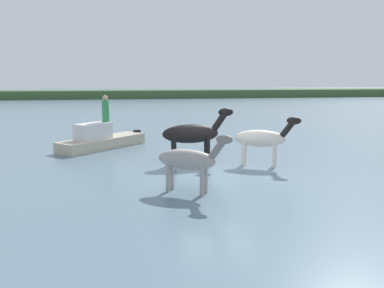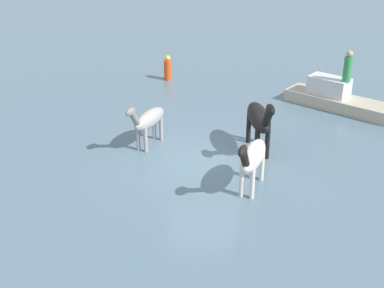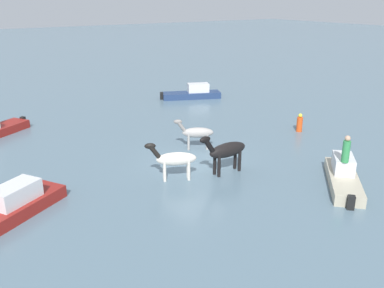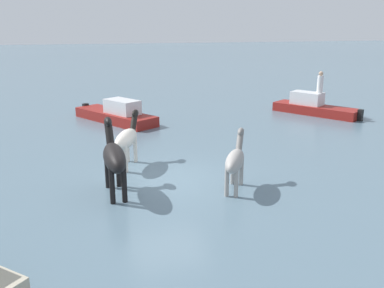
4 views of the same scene
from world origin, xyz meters
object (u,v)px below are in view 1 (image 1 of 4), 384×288
(horse_dark_mare, at_px, (189,160))
(person_watcher_seated, at_px, (106,110))
(horse_mid_herd, at_px, (193,134))
(horse_gray_outer, at_px, (262,139))
(boat_launch_far, at_px, (101,141))

(horse_dark_mare, xyz_separation_m, person_watcher_seated, (-2.65, 7.50, 0.80))
(horse_dark_mare, relative_size, person_watcher_seated, 1.70)
(horse_mid_herd, relative_size, person_watcher_seated, 2.22)
(horse_mid_herd, height_order, horse_gray_outer, horse_mid_herd)
(horse_mid_herd, distance_m, boat_launch_far, 5.33)
(person_watcher_seated, bearing_deg, horse_mid_herd, -50.22)
(boat_launch_far, xyz_separation_m, person_watcher_seated, (0.24, 0.14, 1.42))
(horse_gray_outer, xyz_separation_m, boat_launch_far, (-5.97, 4.53, -0.69))
(horse_dark_mare, xyz_separation_m, horse_gray_outer, (3.07, 2.83, 0.07))
(horse_dark_mare, xyz_separation_m, boat_launch_far, (-2.90, 7.36, -0.62))
(boat_launch_far, distance_m, person_watcher_seated, 1.45)
(boat_launch_far, bearing_deg, horse_dark_mare, 66.35)
(person_watcher_seated, bearing_deg, boat_launch_far, -150.42)
(horse_mid_herd, bearing_deg, horse_dark_mare, -102.30)
(horse_dark_mare, bearing_deg, boat_launch_far, 142.21)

